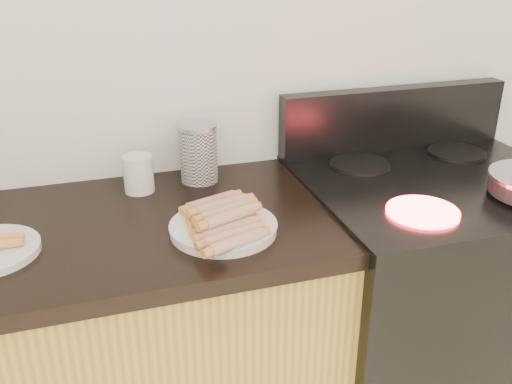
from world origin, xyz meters
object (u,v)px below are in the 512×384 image
object	(u,v)px
stove	(422,313)
main_plate	(223,229)
mug	(139,174)
canister	(199,153)

from	to	relation	value
stove	main_plate	world-z (taller)	main_plate
stove	mug	xyz separation A→B (m)	(-0.82, 0.20, 0.50)
canister	stove	bearing A→B (deg)	-19.40
stove	canister	distance (m)	0.87
main_plate	mug	xyz separation A→B (m)	(-0.16, 0.30, 0.04)
stove	main_plate	bearing A→B (deg)	-171.64
canister	mug	distance (m)	0.18
stove	mug	size ratio (longest dim) A/B	8.90
mug	main_plate	bearing A→B (deg)	-62.08
mug	canister	bearing A→B (deg)	7.88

